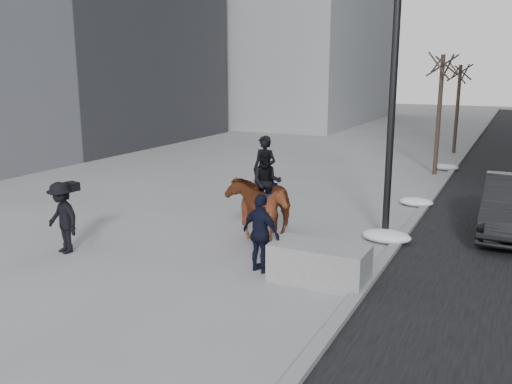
% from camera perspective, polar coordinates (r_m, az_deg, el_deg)
% --- Properties ---
extents(ground, '(120.00, 120.00, 0.00)m').
position_cam_1_polar(ground, '(12.36, -2.49, -7.92)').
color(ground, gray).
rests_on(ground, ground).
extents(curb, '(0.25, 90.00, 0.12)m').
position_cam_1_polar(curb, '(20.74, 18.51, 0.18)').
color(curb, gray).
rests_on(curb, ground).
extents(planter, '(2.02, 1.01, 0.81)m').
position_cam_1_polar(planter, '(11.50, 6.67, -7.47)').
color(planter, '#959497').
rests_on(planter, ground).
extents(tree_near, '(1.20, 1.20, 5.49)m').
position_cam_1_polar(tree_near, '(23.87, 18.74, 8.28)').
color(tree_near, '#33271E').
rests_on(tree_near, ground).
extents(tree_far, '(1.20, 1.20, 5.07)m').
position_cam_1_polar(tree_far, '(30.47, 20.46, 8.62)').
color(tree_far, '#3D2B24').
rests_on(tree_far, ground).
extents(mounted_left, '(1.22, 2.19, 2.69)m').
position_cam_1_polar(mounted_left, '(14.28, 0.67, -0.84)').
color(mounted_left, '#532410').
rests_on(mounted_left, ground).
extents(mounted_right, '(1.70, 1.78, 2.36)m').
position_cam_1_polar(mounted_right, '(13.81, 0.90, -1.53)').
color(mounted_right, '#521B10').
rests_on(mounted_right, ground).
extents(feeder, '(1.11, 1.00, 1.75)m').
position_cam_1_polar(feeder, '(11.83, 0.54, -4.37)').
color(feeder, black).
rests_on(feeder, ground).
extents(camera_crew, '(1.27, 0.93, 1.75)m').
position_cam_1_polar(camera_crew, '(13.85, -19.71, -2.52)').
color(camera_crew, black).
rests_on(camera_crew, ground).
extents(lamppost, '(0.25, 0.80, 9.09)m').
position_cam_1_polar(lamppost, '(14.08, 14.51, 14.97)').
color(lamppost, black).
rests_on(lamppost, ground).
extents(snow_piles, '(1.26, 12.01, 0.32)m').
position_cam_1_polar(snow_piles, '(18.63, 16.66, -0.81)').
color(snow_piles, white).
rests_on(snow_piles, ground).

